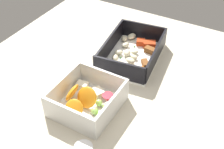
% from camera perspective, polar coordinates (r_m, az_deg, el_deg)
% --- Properties ---
extents(table_surface, '(0.80, 0.80, 0.02)m').
position_cam_1_polar(table_surface, '(0.78, 0.30, -2.59)').
color(table_surface, beige).
rests_on(table_surface, ground).
extents(pasta_container, '(0.23, 0.17, 0.06)m').
position_cam_1_polar(pasta_container, '(0.86, 3.96, 4.16)').
color(pasta_container, white).
rests_on(pasta_container, table_surface).
extents(fruit_bowl, '(0.15, 0.14, 0.06)m').
position_cam_1_polar(fruit_bowl, '(0.71, -4.71, -4.92)').
color(fruit_bowl, white).
rests_on(fruit_bowl, table_surface).
extents(paper_cup_liner, '(0.04, 0.04, 0.01)m').
position_cam_1_polar(paper_cup_liner, '(0.64, -5.43, -13.96)').
color(paper_cup_liner, white).
rests_on(paper_cup_liner, table_surface).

